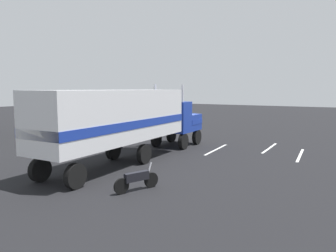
% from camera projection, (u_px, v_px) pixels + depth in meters
% --- Properties ---
extents(ground_plane, '(120.00, 120.00, 0.00)m').
position_uv_depth(ground_plane, '(176.00, 144.00, 24.47)').
color(ground_plane, black).
extents(lane_stripe_near, '(4.40, 0.35, 0.01)m').
position_uv_depth(lane_stripe_near, '(216.00, 150.00, 22.30)').
color(lane_stripe_near, silver).
rests_on(lane_stripe_near, ground_plane).
extents(lane_stripe_mid, '(4.40, 0.21, 0.01)m').
position_uv_depth(lane_stripe_mid, '(270.00, 148.00, 22.86)').
color(lane_stripe_mid, silver).
rests_on(lane_stripe_mid, ground_plane).
extents(lane_stripe_far, '(4.40, 0.44, 0.01)m').
position_uv_depth(lane_stripe_far, '(300.00, 155.00, 20.40)').
color(lane_stripe_far, silver).
rests_on(lane_stripe_far, ground_plane).
extents(semi_truck, '(14.23, 3.21, 4.50)m').
position_uv_depth(semi_truck, '(129.00, 118.00, 18.47)').
color(semi_truck, '#193399').
rests_on(semi_truck, ground_plane).
extents(person_bystander, '(0.34, 0.46, 1.63)m').
position_uv_depth(person_bystander, '(120.00, 136.00, 22.69)').
color(person_bystander, black).
rests_on(person_bystander, ground_plane).
extents(parked_bus, '(11.11, 3.09, 3.40)m').
position_uv_depth(parked_bus, '(104.00, 110.00, 32.92)').
color(parked_bus, '#BFB29E').
rests_on(parked_bus, ground_plane).
extents(motorcycle, '(1.99, 0.88, 1.12)m').
position_uv_depth(motorcycle, '(137.00, 179.00, 13.27)').
color(motorcycle, black).
rests_on(motorcycle, ground_plane).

